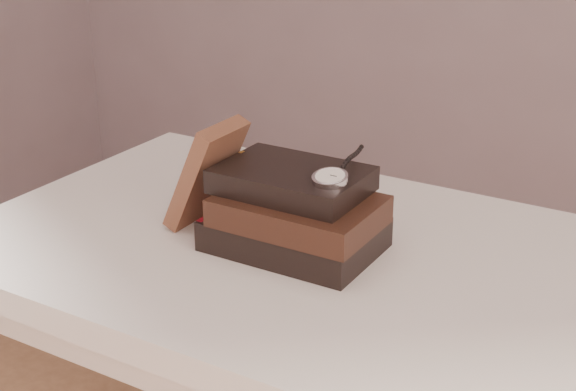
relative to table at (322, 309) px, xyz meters
The scene contains 5 objects.
table is the anchor object (origin of this frame).
book_stack 0.15m from the table, 156.93° to the right, with size 0.23×0.16×0.11m.
journal 0.25m from the table, behind, with size 0.02×0.10×0.16m, color #49281C.
pocket_watch 0.21m from the table, 40.53° to the right, with size 0.05×0.15×0.02m.
eyeglasses 0.20m from the table, 152.07° to the left, with size 0.09×0.11×0.04m.
Camera 1 is at (0.48, -0.54, 1.25)m, focal length 51.81 mm.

